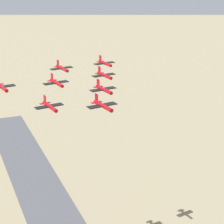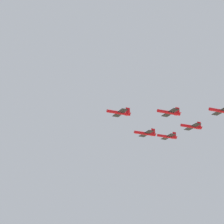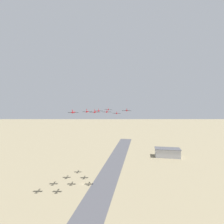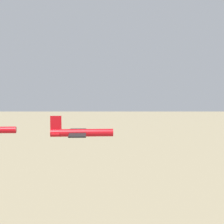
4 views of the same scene
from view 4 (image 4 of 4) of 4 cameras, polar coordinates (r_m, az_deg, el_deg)
jet_0 at (r=69.65m, az=-4.29°, el=-2.69°), size 9.60×10.04×3.35m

